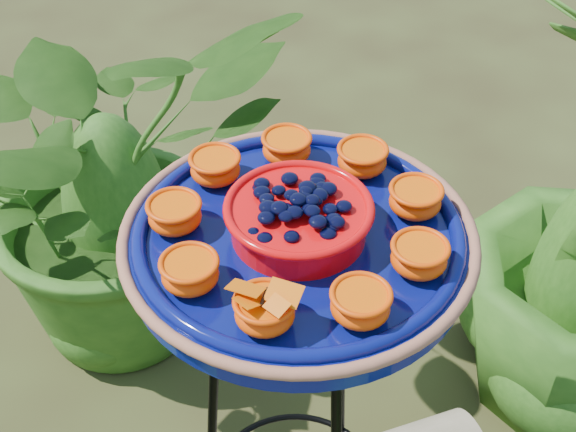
# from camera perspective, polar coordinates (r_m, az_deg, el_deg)

# --- Properties ---
(tripod_stand) EXTENTS (0.46, 0.46, 0.97)m
(tripod_stand) POSITION_cam_1_polar(r_m,az_deg,el_deg) (1.46, 0.60, -13.79)
(tripod_stand) COLOR black
(tripod_stand) RESTS_ON ground
(feeder_dish) EXTENTS (0.65, 0.65, 0.12)m
(feeder_dish) POSITION_cam_1_polar(r_m,az_deg,el_deg) (1.14, 0.75, -1.32)
(feeder_dish) COLOR #080F5F
(feeder_dish) RESTS_ON tripod_stand
(shrub_back_left) EXTENTS (1.20, 1.20, 1.01)m
(shrub_back_left) POSITION_cam_1_polar(r_m,az_deg,el_deg) (2.12, -12.47, 2.78)
(shrub_back_left) COLOR #265115
(shrub_back_left) RESTS_ON ground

